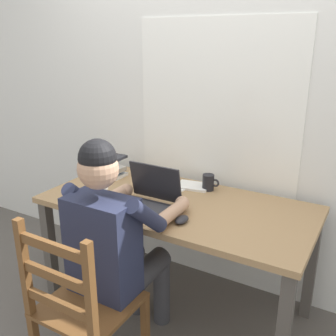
% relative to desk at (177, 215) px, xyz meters
% --- Properties ---
extents(ground_plane, '(8.00, 8.00, 0.00)m').
position_rel_desk_xyz_m(ground_plane, '(0.00, 0.00, -0.65)').
color(ground_plane, '#56514C').
extents(back_wall, '(6.00, 0.08, 2.60)m').
position_rel_desk_xyz_m(back_wall, '(0.00, 0.46, 0.65)').
color(back_wall, silver).
rests_on(back_wall, ground).
extents(desk, '(1.59, 0.76, 0.74)m').
position_rel_desk_xyz_m(desk, '(0.00, 0.00, 0.00)').
color(desk, '#9E7A51').
rests_on(desk, ground).
extents(seated_person, '(0.50, 0.60, 1.23)m').
position_rel_desk_xyz_m(seated_person, '(-0.10, -0.46, 0.03)').
color(seated_person, '#232842').
rests_on(seated_person, ground).
extents(wooden_chair, '(0.42, 0.42, 0.93)m').
position_rel_desk_xyz_m(wooden_chair, '(-0.10, -0.74, -0.20)').
color(wooden_chair, brown).
rests_on(wooden_chair, ground).
extents(laptop, '(0.33, 0.28, 0.23)m').
position_rel_desk_xyz_m(laptop, '(-0.11, -0.15, 0.14)').
color(laptop, '#232328').
rests_on(laptop, desk).
extents(computer_mouse, '(0.06, 0.10, 0.03)m').
position_rel_desk_xyz_m(computer_mouse, '(0.15, -0.22, 0.11)').
color(computer_mouse, '#232328').
rests_on(computer_mouse, desk).
extents(coffee_mug_white, '(0.11, 0.07, 0.09)m').
position_rel_desk_xyz_m(coffee_mug_white, '(-0.36, -0.23, 0.14)').
color(coffee_mug_white, beige).
rests_on(coffee_mug_white, desk).
extents(coffee_mug_dark, '(0.11, 0.07, 0.10)m').
position_rel_desk_xyz_m(coffee_mug_dark, '(0.08, 0.26, 0.14)').
color(coffee_mug_dark, black).
rests_on(coffee_mug_dark, desk).
extents(book_stack_main, '(0.19, 0.14, 0.07)m').
position_rel_desk_xyz_m(book_stack_main, '(-0.61, 0.16, 0.13)').
color(book_stack_main, white).
rests_on(book_stack_main, desk).
extents(paper_pile_near_laptop, '(0.23, 0.18, 0.02)m').
position_rel_desk_xyz_m(paper_pile_near_laptop, '(-0.02, 0.26, 0.10)').
color(paper_pile_near_laptop, white).
rests_on(paper_pile_near_laptop, desk).
extents(paper_pile_back_corner, '(0.23, 0.21, 0.01)m').
position_rel_desk_xyz_m(paper_pile_back_corner, '(-0.15, 0.15, 0.09)').
color(paper_pile_back_corner, white).
rests_on(paper_pile_back_corner, desk).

